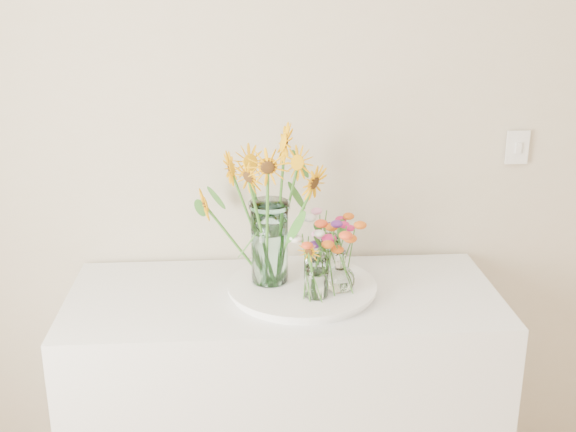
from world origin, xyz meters
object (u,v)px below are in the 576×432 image
at_px(small_vase_a, 316,278).
at_px(small_vase_c, 329,254).
at_px(mason_jar, 270,242).
at_px(small_vase_b, 340,271).
at_px(tray, 302,289).
at_px(counter, 284,412).

bearing_deg(small_vase_a, small_vase_c, 72.63).
distance_m(mason_jar, small_vase_b, 0.25).
xyz_separation_m(tray, mason_jar, (-0.10, 0.03, 0.15)).
bearing_deg(small_vase_b, tray, 155.79).
bearing_deg(mason_jar, small_vase_b, -21.03).
bearing_deg(tray, small_vase_a, -68.66).
bearing_deg(counter, small_vase_c, 35.99).
relative_size(tray, small_vase_c, 3.65).
xyz_separation_m(tray, small_vase_b, (0.12, -0.05, 0.08)).
height_order(counter, small_vase_b, small_vase_b).
relative_size(counter, tray, 3.04).
height_order(counter, small_vase_a, small_vase_a).
xyz_separation_m(tray, small_vase_a, (0.04, -0.09, 0.08)).
relative_size(counter, small_vase_b, 10.12).
distance_m(counter, tray, 0.47).
bearing_deg(small_vase_c, mason_jar, -158.47).
distance_m(small_vase_a, small_vase_c, 0.22).
distance_m(tray, mason_jar, 0.19).
distance_m(tray, small_vase_b, 0.15).
bearing_deg(small_vase_b, mason_jar, 158.97).
relative_size(small_vase_b, small_vase_c, 1.09).
bearing_deg(mason_jar, small_vase_c, 21.53).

